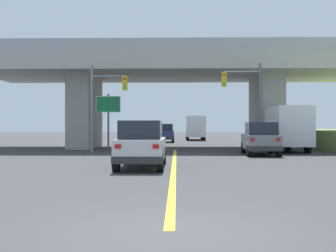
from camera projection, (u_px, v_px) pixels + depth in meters
The scene contains 11 objects.
ground at pixel (175, 148), 34.34m from camera, with size 160.00×160.00×0.00m, color #353538.
overpass_bridge at pixel (175, 79), 34.34m from camera, with size 30.98×9.75×8.02m.
lane_divider_stripe at pixel (174, 165), 19.41m from camera, with size 0.20×24.44×0.01m, color yellow.
suv_lead at pixel (142, 144), 18.07m from camera, with size 1.97×4.74×2.02m.
suv_crossing at pixel (260, 139), 25.96m from camera, with size 2.22×4.53×2.02m.
box_truck at pixel (285, 128), 29.71m from camera, with size 2.33×6.83×3.12m.
sedan_oncoming at pixel (165, 133), 46.11m from camera, with size 1.93×4.63×2.02m.
traffic_signal_nearside at pixel (248, 96), 28.04m from camera, with size 2.65×0.36×5.98m.
traffic_signal_farside at pixel (103, 98), 28.73m from camera, with size 2.53×0.36×5.96m.
highway_sign at pixel (108, 109), 31.32m from camera, with size 1.84×0.17×4.18m.
semi_truck_distant at pixel (195, 127), 53.31m from camera, with size 2.33×6.98×3.02m.
Camera 1 is at (0.13, -7.19, 1.81)m, focal length 44.92 mm.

